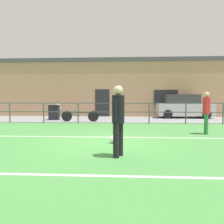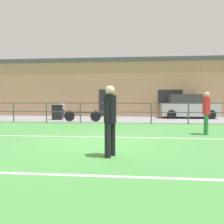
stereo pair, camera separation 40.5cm
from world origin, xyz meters
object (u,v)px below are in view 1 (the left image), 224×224
at_px(player_striker, 206,110).
at_px(parked_car_red, 184,107).
at_px(soccer_ball_match, 113,139).
at_px(player_goalkeeper, 118,116).
at_px(trash_bin_0, 54,112).
at_px(spectator_child, 58,108).
at_px(bicycle_parked_0, 80,116).

bearing_deg(player_striker, parked_car_red, 13.94).
distance_m(player_striker, soccer_ball_match, 4.18).
bearing_deg(player_goalkeeper, trash_bin_0, 45.72).
bearing_deg(spectator_child, player_striker, 137.55).
distance_m(player_goalkeeper, player_striker, 5.07).
xyz_separation_m(soccer_ball_match, spectator_child, (-4.76, 10.34, 0.56)).
relative_size(spectator_child, bicycle_parked_0, 0.52).
xyz_separation_m(player_goalkeeper, spectator_child, (-4.97, 12.06, -0.27)).
height_order(soccer_ball_match, spectator_child, spectator_child).
bearing_deg(player_goalkeeper, spectator_child, 42.83).
height_order(player_goalkeeper, player_striker, player_goalkeeper).
bearing_deg(bicycle_parked_0, spectator_child, 123.29).
xyz_separation_m(player_striker, soccer_ball_match, (-3.49, -2.15, -0.81)).
distance_m(parked_car_red, trash_bin_0, 9.02).
bearing_deg(bicycle_parked_0, parked_car_red, 25.73).
xyz_separation_m(spectator_child, trash_bin_0, (0.48, -2.55, -0.18)).
xyz_separation_m(player_goalkeeper, bicycle_parked_0, (-2.61, 8.46, -0.60)).
distance_m(player_striker, parked_car_red, 7.94).
distance_m(player_goalkeeper, parked_car_red, 12.50).
relative_size(player_goalkeeper, soccer_ball_match, 7.05).
height_order(spectator_child, bicycle_parked_0, spectator_child).
distance_m(player_goalkeeper, trash_bin_0, 10.53).
bearing_deg(soccer_ball_match, bicycle_parked_0, 109.54).
distance_m(player_goalkeeper, bicycle_parked_0, 8.88).
distance_m(player_striker, spectator_child, 11.63).
bearing_deg(trash_bin_0, soccer_ball_match, -61.23).
xyz_separation_m(player_goalkeeper, trash_bin_0, (-4.50, 9.51, -0.45)).
relative_size(soccer_ball_match, parked_car_red, 0.06).
height_order(player_goalkeeper, bicycle_parked_0, player_goalkeeper).
xyz_separation_m(parked_car_red, trash_bin_0, (-8.72, -2.25, -0.30)).
xyz_separation_m(spectator_child, parked_car_red, (9.20, -0.30, 0.12)).
height_order(player_goalkeeper, parked_car_red, parked_car_red).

